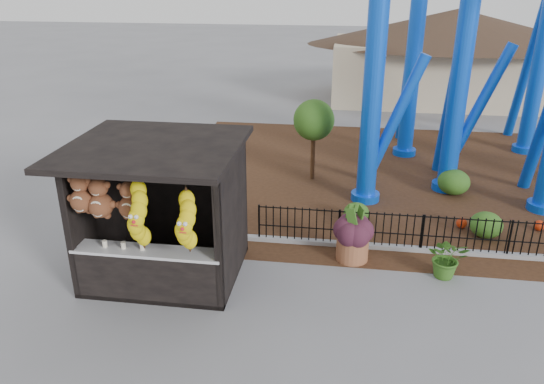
# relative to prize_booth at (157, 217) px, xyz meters

# --- Properties ---
(ground) EXTENTS (120.00, 120.00, 0.00)m
(ground) POSITION_rel_prize_booth_xyz_m (3.03, -0.89, -1.54)
(ground) COLOR slate
(ground) RESTS_ON ground
(mulch_bed) EXTENTS (18.00, 12.00, 0.02)m
(mulch_bed) POSITION_rel_prize_booth_xyz_m (7.03, 7.11, -1.54)
(mulch_bed) COLOR #331E11
(mulch_bed) RESTS_ON ground
(curb) EXTENTS (18.00, 0.18, 0.12)m
(curb) POSITION_rel_prize_booth_xyz_m (7.03, 2.11, -1.48)
(curb) COLOR gray
(curb) RESTS_ON ground
(prize_booth) EXTENTS (3.50, 3.40, 3.12)m
(prize_booth) POSITION_rel_prize_booth_xyz_m (0.00, 0.00, 0.00)
(prize_booth) COLOR black
(prize_booth) RESTS_ON ground
(picket_fence) EXTENTS (12.20, 0.06, 1.00)m
(picket_fence) POSITION_rel_prize_booth_xyz_m (7.93, 2.11, -1.04)
(picket_fence) COLOR black
(picket_fence) RESTS_ON ground
(terracotta_planter) EXTENTS (0.81, 0.81, 0.65)m
(terracotta_planter) POSITION_rel_prize_booth_xyz_m (4.17, 1.50, -1.22)
(terracotta_planter) COLOR brown
(terracotta_planter) RESTS_ON ground
(planter_foliage) EXTENTS (0.70, 0.70, 0.64)m
(planter_foliage) POSITION_rel_prize_booth_xyz_m (4.17, 1.50, -0.57)
(planter_foliage) COLOR #351522
(planter_foliage) RESTS_ON terracotta_planter
(potted_plant) EXTENTS (0.93, 0.83, 0.97)m
(potted_plant) POSITION_rel_prize_booth_xyz_m (6.25, 1.04, -1.06)
(potted_plant) COLOR #2B5418
(potted_plant) RESTS_ON ground
(landscaping) EXTENTS (8.65, 3.70, 0.77)m
(landscaping) POSITION_rel_prize_booth_xyz_m (7.39, 4.57, -1.21)
(landscaping) COLOR #2B5418
(landscaping) RESTS_ON mulch_bed
(pavilion) EXTENTS (15.00, 15.00, 4.80)m
(pavilion) POSITION_rel_prize_booth_xyz_m (9.03, 19.11, 1.52)
(pavilion) COLOR #BFAD8C
(pavilion) RESTS_ON ground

